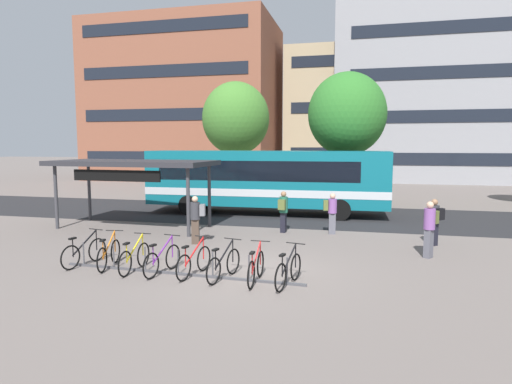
{
  "coord_description": "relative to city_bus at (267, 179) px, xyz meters",
  "views": [
    {
      "loc": [
        2.93,
        -11.29,
        3.5
      ],
      "look_at": [
        -0.78,
        4.29,
        1.76
      ],
      "focal_mm": 30.55,
      "sensor_mm": 36.0,
      "label": 1
    }
  ],
  "objects": [
    {
      "name": "street_tree_0",
      "position": [
        3.75,
        4.0,
        3.45
      ],
      "size": [
        4.39,
        4.39,
        7.58
      ],
      "color": "brown",
      "rests_on": "ground"
    },
    {
      "name": "parked_bicycle_orange_1",
      "position": [
        -2.41,
        -10.56,
        -1.39
      ],
      "size": [
        0.54,
        1.7,
        0.99
      ],
      "rotation": [
        0.0,
        0.0,
        1.76
      ],
      "color": "black",
      "rests_on": "ground"
    },
    {
      "name": "parked_bicycle_black_0",
      "position": [
        -3.23,
        -10.53,
        -1.39
      ],
      "size": [
        0.53,
        1.7,
        0.99
      ],
      "rotation": [
        0.0,
        0.0,
        1.38
      ],
      "color": "black",
      "rests_on": "ground"
    },
    {
      "name": "parked_bicycle_black_7",
      "position": [
        2.86,
        -11.0,
        -1.39
      ],
      "size": [
        0.57,
        1.69,
        0.99
      ],
      "rotation": [
        0.0,
        0.0,
        1.36
      ],
      "color": "black",
      "rests_on": "ground"
    },
    {
      "name": "ground",
      "position": [
        1.58,
        -10.15,
        -1.78
      ],
      "size": [
        200.0,
        200.0,
        0.0
      ],
      "primitive_type": "plane",
      "color": "#6B605B"
    },
    {
      "name": "commuter_black_pack_1",
      "position": [
        7.1,
        -5.47,
        -0.84
      ],
      "size": [
        0.56,
        0.6,
        1.63
      ],
      "rotation": [
        0.0,
        0.0,
        2.21
      ],
      "color": "black",
      "rests_on": "ground"
    },
    {
      "name": "commuter_grey_pack_2",
      "position": [
        -1.06,
        -7.16,
        -0.79
      ],
      "size": [
        0.58,
        0.42,
        1.71
      ],
      "rotation": [
        0.0,
        0.0,
        3.37
      ],
      "color": "#47382D",
      "rests_on": "ground"
    },
    {
      "name": "parked_bicycle_red_6",
      "position": [
        2.02,
        -10.95,
        -1.39
      ],
      "size": [
        0.52,
        1.72,
        0.99
      ],
      "rotation": [
        0.0,
        0.0,
        1.57
      ],
      "color": "black",
      "rests_on": "ground"
    },
    {
      "name": "commuter_olive_pack_4",
      "position": [
        1.59,
        -4.47,
        -0.82
      ],
      "size": [
        0.37,
        0.55,
        1.66
      ],
      "rotation": [
        0.0,
        0.0,
        1.47
      ],
      "color": "black",
      "rests_on": "ground"
    },
    {
      "name": "parked_bicycle_black_5",
      "position": [
        1.13,
        -10.86,
        -1.39
      ],
      "size": [
        0.57,
        1.69,
        0.99
      ],
      "rotation": [
        0.0,
        0.0,
        1.36
      ],
      "color": "black",
      "rests_on": "ground"
    },
    {
      "name": "parked_bicycle_purple_3",
      "position": [
        -0.65,
        -10.78,
        -1.39
      ],
      "size": [
        0.52,
        1.71,
        0.99
      ],
      "rotation": [
        0.0,
        0.0,
        1.41
      ],
      "color": "black",
      "rests_on": "ground"
    },
    {
      "name": "building_left_wing",
      "position": [
        -13.15,
        21.51,
        6.07
      ],
      "size": [
        18.34,
        11.04,
        15.69
      ],
      "color": "brown",
      "rests_on": "ground"
    },
    {
      "name": "building_right_wing",
      "position": [
        14.05,
        25.77,
        7.59
      ],
      "size": [
        23.99,
        12.32,
        18.72
      ],
      "color": "gray",
      "rests_on": "ground"
    },
    {
      "name": "commuter_olive_pack_0",
      "position": [
        3.48,
        -4.31,
        -0.84
      ],
      "size": [
        0.55,
        0.38,
        1.62
      ],
      "rotation": [
        0.0,
        0.0,
        0.12
      ],
      "color": "#565660",
      "rests_on": "ground"
    },
    {
      "name": "city_bus",
      "position": [
        0.0,
        0.0,
        0.0
      ],
      "size": [
        12.08,
        2.83,
        3.2
      ],
      "rotation": [
        0.0,
        0.0,
        0.02
      ],
      "color": "#0F6070",
      "rests_on": "ground"
    },
    {
      "name": "parked_bicycle_red_4",
      "position": [
        0.26,
        -10.76,
        -1.39
      ],
      "size": [
        0.53,
        1.7,
        0.99
      ],
      "rotation": [
        0.0,
        0.0,
        1.39
      ],
      "color": "black",
      "rests_on": "ground"
    },
    {
      "name": "parked_bicycle_yellow_2",
      "position": [
        -1.49,
        -10.76,
        -1.39
      ],
      "size": [
        0.52,
        1.72,
        0.99
      ],
      "rotation": [
        0.0,
        0.0,
        1.57
      ],
      "color": "black",
      "rests_on": "ground"
    },
    {
      "name": "street_tree_1",
      "position": [
        -3.84,
        7.65,
        3.53
      ],
      "size": [
        4.6,
        4.6,
        7.8
      ],
      "color": "brown",
      "rests_on": "ground"
    },
    {
      "name": "transit_shelter",
      "position": [
        -4.75,
        -4.9,
        0.89
      ],
      "size": [
        6.88,
        3.23,
        2.85
      ],
      "rotation": [
        0.0,
        0.0,
        -0.04
      ],
      "color": "#38383D",
      "rests_on": "ground"
    },
    {
      "name": "building_centre_block",
      "position": [
        3.85,
        29.26,
        4.97
      ],
      "size": [
        14.08,
        13.18,
        13.49
      ],
      "color": "tan",
      "rests_on": "ground"
    },
    {
      "name": "bike_rack",
      "position": [
        -0.19,
        -10.77,
        -1.68
      ],
      "size": [
        7.01,
        0.43,
        0.7
      ],
      "rotation": [
        0.0,
        0.0,
        -0.05
      ],
      "color": "#47474C",
      "rests_on": "ground"
    },
    {
      "name": "commuter_olive_pack_3",
      "position": [
        6.68,
        -7.27,
        -0.75
      ],
      "size": [
        0.55,
        0.6,
        1.77
      ],
      "rotation": [
        0.0,
        0.0,
        4.11
      ],
      "color": "#565660",
      "rests_on": "ground"
    },
    {
      "name": "bus_lane_asphalt",
      "position": [
        1.58,
        -0.0,
        -1.77
      ],
      "size": [
        80.0,
        7.2,
        0.01
      ],
      "primitive_type": "cube",
      "color": "#232326",
      "rests_on": "ground"
    }
  ]
}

